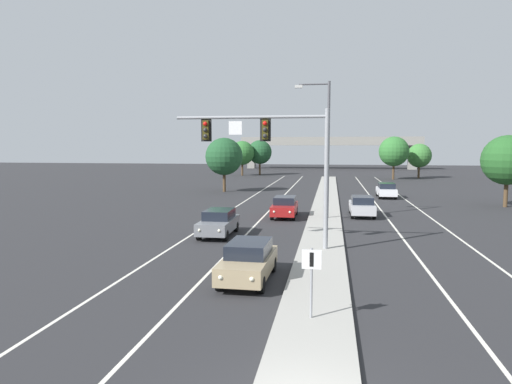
% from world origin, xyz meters
% --- Properties ---
extents(median_island, '(2.40, 110.00, 0.15)m').
position_xyz_m(median_island, '(0.00, 18.00, 0.07)').
color(median_island, '#9E9B93').
rests_on(median_island, ground).
extents(lane_stripe_oncoming_center, '(0.14, 100.00, 0.01)m').
position_xyz_m(lane_stripe_oncoming_center, '(-4.70, 25.00, 0.00)').
color(lane_stripe_oncoming_center, silver).
rests_on(lane_stripe_oncoming_center, ground).
extents(lane_stripe_receding_center, '(0.14, 100.00, 0.01)m').
position_xyz_m(lane_stripe_receding_center, '(4.70, 25.00, 0.00)').
color(lane_stripe_receding_center, silver).
rests_on(lane_stripe_receding_center, ground).
extents(edge_stripe_left, '(0.14, 100.00, 0.01)m').
position_xyz_m(edge_stripe_left, '(-8.00, 25.00, 0.00)').
color(edge_stripe_left, silver).
rests_on(edge_stripe_left, ground).
extents(edge_stripe_right, '(0.14, 100.00, 0.01)m').
position_xyz_m(edge_stripe_right, '(8.00, 25.00, 0.00)').
color(edge_stripe_right, silver).
rests_on(edge_stripe_right, ground).
extents(overhead_signal_mast, '(8.03, 0.44, 7.20)m').
position_xyz_m(overhead_signal_mast, '(-2.38, 15.12, 5.36)').
color(overhead_signal_mast, gray).
rests_on(overhead_signal_mast, median_island).
extents(median_sign_post, '(0.60, 0.10, 2.20)m').
position_xyz_m(median_sign_post, '(-0.10, 5.24, 1.59)').
color(median_sign_post, gray).
rests_on(median_sign_post, median_island).
extents(street_lamp_median, '(2.58, 0.28, 10.00)m').
position_xyz_m(street_lamp_median, '(-0.03, 25.71, 5.79)').
color(street_lamp_median, '#4C4C51').
rests_on(street_lamp_median, median_island).
extents(car_oncoming_tan, '(1.89, 4.50, 1.58)m').
position_xyz_m(car_oncoming_tan, '(-2.82, 9.39, 0.82)').
color(car_oncoming_tan, tan).
rests_on(car_oncoming_tan, ground).
extents(car_oncoming_grey, '(1.85, 4.48, 1.58)m').
position_xyz_m(car_oncoming_grey, '(-6.30, 18.38, 0.82)').
color(car_oncoming_grey, slate).
rests_on(car_oncoming_grey, ground).
extents(car_oncoming_red, '(1.87, 4.49, 1.58)m').
position_xyz_m(car_oncoming_red, '(-3.06, 26.38, 0.82)').
color(car_oncoming_red, maroon).
rests_on(car_oncoming_red, ground).
extents(car_receding_silver, '(1.85, 4.48, 1.58)m').
position_xyz_m(car_receding_silver, '(2.85, 27.85, 0.82)').
color(car_receding_silver, '#B7B7BC').
rests_on(car_receding_silver, ground).
extents(car_receding_white, '(1.85, 4.48, 1.58)m').
position_xyz_m(car_receding_white, '(6.24, 41.53, 0.82)').
color(car_receding_white, silver).
rests_on(car_receding_white, ground).
extents(overpass_bridge, '(42.40, 6.40, 7.65)m').
position_xyz_m(overpass_bridge, '(0.00, 104.22, 5.78)').
color(overpass_bridge, gray).
rests_on(overpass_bridge, ground).
extents(tree_far_left_c, '(4.44, 4.44, 6.43)m').
position_xyz_m(tree_far_left_c, '(-15.92, 75.41, 4.20)').
color(tree_far_left_c, '#4C3823').
rests_on(tree_far_left_c, ground).
extents(tree_far_right_a, '(4.87, 4.87, 7.04)m').
position_xyz_m(tree_far_right_a, '(10.50, 69.54, 4.60)').
color(tree_far_right_a, '#4C3823').
rests_on(tree_far_right_a, ground).
extents(tree_far_left_a, '(4.47, 4.47, 6.46)m').
position_xyz_m(tree_far_left_a, '(-12.22, 45.08, 4.22)').
color(tree_far_left_a, '#4C3823').
rests_on(tree_far_left_a, ground).
extents(tree_far_right_c, '(4.46, 4.46, 6.45)m').
position_xyz_m(tree_far_right_c, '(15.95, 35.53, 4.21)').
color(tree_far_right_c, '#4C3823').
rests_on(tree_far_right_c, ground).
extents(tree_far_left_b, '(4.57, 4.57, 6.61)m').
position_xyz_m(tree_far_left_b, '(-13.05, 78.14, 4.32)').
color(tree_far_left_b, '#4C3823').
rests_on(tree_far_left_b, ground).
extents(tree_far_right_b, '(4.07, 4.07, 5.89)m').
position_xyz_m(tree_far_right_b, '(15.20, 73.49, 3.84)').
color(tree_far_right_b, '#4C3823').
rests_on(tree_far_right_b, ground).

